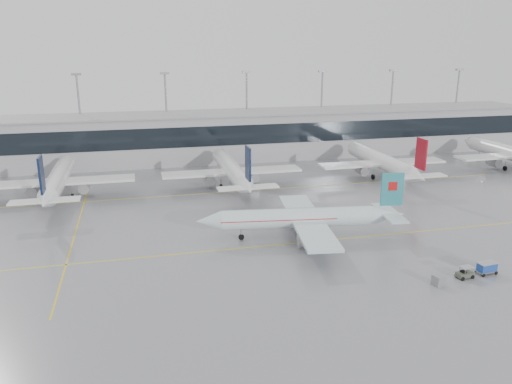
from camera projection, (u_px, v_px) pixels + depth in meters
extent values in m
plane|color=gray|center=(275.00, 245.00, 75.74)|extent=(320.00, 320.00, 0.00)
cube|color=gold|center=(275.00, 245.00, 75.74)|extent=(120.00, 0.25, 0.01)
cube|color=gold|center=(236.00, 191.00, 103.71)|extent=(120.00, 0.25, 0.01)
cube|color=gold|center=(77.00, 228.00, 82.91)|extent=(0.25, 60.00, 0.01)
cube|color=#97979B|center=(211.00, 137.00, 131.87)|extent=(180.00, 15.00, 12.00)
cube|color=black|center=(216.00, 136.00, 124.41)|extent=(180.00, 0.20, 5.00)
cube|color=gray|center=(211.00, 113.00, 130.13)|extent=(182.00, 16.00, 0.40)
cylinder|color=gray|center=(81.00, 119.00, 128.57)|extent=(0.50, 0.50, 22.00)
cube|color=gray|center=(76.00, 74.00, 125.40)|extent=(2.40, 1.00, 0.60)
cylinder|color=gray|center=(167.00, 116.00, 133.57)|extent=(0.50, 0.50, 22.00)
cube|color=gray|center=(165.00, 73.00, 130.40)|extent=(2.40, 1.00, 0.60)
cylinder|color=gray|center=(247.00, 114.00, 138.57)|extent=(0.50, 0.50, 22.00)
cube|color=gray|center=(247.00, 72.00, 135.40)|extent=(2.40, 1.00, 0.60)
cylinder|color=gray|center=(321.00, 112.00, 143.57)|extent=(0.50, 0.50, 22.00)
cube|color=gray|center=(323.00, 71.00, 140.40)|extent=(2.40, 1.00, 0.60)
cylinder|color=gray|center=(391.00, 109.00, 148.57)|extent=(0.50, 0.50, 22.00)
cube|color=gray|center=(394.00, 70.00, 145.40)|extent=(2.40, 1.00, 0.60)
cylinder|color=gray|center=(456.00, 107.00, 153.57)|extent=(0.50, 0.50, 22.00)
cube|color=gray|center=(460.00, 70.00, 150.40)|extent=(2.40, 1.00, 0.60)
cylinder|color=silver|center=(297.00, 218.00, 77.81)|extent=(23.81, 6.19, 3.10)
cone|color=silver|center=(209.00, 221.00, 76.40)|extent=(4.37, 3.60, 3.10)
cone|color=silver|center=(388.00, 215.00, 79.30)|extent=(5.96, 3.81, 3.10)
cube|color=silver|center=(307.00, 220.00, 78.07)|extent=(8.33, 26.02, 0.45)
cube|color=silver|center=(389.00, 213.00, 79.24)|extent=(4.07, 10.12, 0.25)
cube|color=teal|center=(392.00, 189.00, 78.17)|extent=(3.61, 0.82, 5.28)
cylinder|color=#95969A|center=(310.00, 240.00, 73.86)|extent=(3.85, 2.56, 2.10)
cylinder|color=#95969A|center=(298.00, 219.00, 83.02)|extent=(3.85, 2.56, 2.10)
cylinder|color=gray|center=(241.00, 233.00, 77.52)|extent=(0.20, 0.20, 1.28)
cylinder|color=black|center=(241.00, 237.00, 77.70)|extent=(0.93, 0.42, 0.90)
cylinder|color=gray|center=(316.00, 236.00, 76.17)|extent=(0.24, 0.24, 1.28)
cylinder|color=black|center=(316.00, 240.00, 76.35)|extent=(1.15, 0.59, 1.10)
cylinder|color=gray|center=(309.00, 224.00, 81.13)|extent=(0.24, 0.24, 1.28)
cylinder|color=black|center=(309.00, 228.00, 81.31)|extent=(1.15, 0.59, 1.10)
cube|color=#B70F0F|center=(392.00, 186.00, 78.01)|extent=(1.45, 0.63, 1.40)
cube|color=#B70F0F|center=(278.00, 217.00, 77.44)|extent=(18.26, 5.48, 0.12)
cylinder|color=white|center=(58.00, 178.00, 99.36)|extent=(3.59, 27.36, 3.59)
cone|color=white|center=(67.00, 161.00, 113.98)|extent=(3.59, 4.00, 3.59)
cone|color=white|center=(45.00, 202.00, 83.99)|extent=(3.59, 5.60, 3.59)
cube|color=white|center=(58.00, 182.00, 98.07)|extent=(29.64, 5.00, 0.45)
cube|color=white|center=(45.00, 201.00, 83.72)|extent=(11.40, 2.80, 0.25)
cube|color=#0C1732|center=(41.00, 175.00, 82.25)|extent=(0.35, 3.60, 6.12)
cylinder|color=#95969A|center=(33.00, 190.00, 97.87)|extent=(2.10, 3.60, 2.10)
cylinder|color=#95969A|center=(84.00, 187.00, 100.05)|extent=(2.10, 3.60, 2.10)
cylinder|color=gray|center=(66.00, 177.00, 110.04)|extent=(0.20, 0.20, 1.56)
cylinder|color=black|center=(66.00, 181.00, 110.26)|extent=(0.30, 0.90, 0.90)
cylinder|color=gray|center=(44.00, 194.00, 97.13)|extent=(0.24, 0.24, 1.56)
cylinder|color=black|center=(44.00, 198.00, 97.35)|extent=(0.45, 1.10, 1.10)
cylinder|color=gray|center=(72.00, 192.00, 98.31)|extent=(0.24, 0.24, 1.56)
cylinder|color=black|center=(72.00, 196.00, 98.53)|extent=(0.45, 1.10, 1.10)
cylinder|color=white|center=(231.00, 168.00, 107.31)|extent=(3.59, 27.36, 3.59)
cone|color=white|center=(219.00, 154.00, 121.93)|extent=(3.59, 4.00, 3.59)
cone|color=white|center=(248.00, 189.00, 91.94)|extent=(3.59, 5.60, 3.59)
cube|color=white|center=(232.00, 172.00, 106.02)|extent=(29.64, 5.00, 0.45)
cube|color=white|center=(248.00, 187.00, 91.67)|extent=(11.40, 2.80, 0.25)
cube|color=#0C1732|center=(248.00, 163.00, 90.21)|extent=(0.35, 3.60, 6.12)
cylinder|color=#95969A|center=(210.00, 179.00, 105.82)|extent=(2.10, 3.60, 2.10)
cylinder|color=#95969A|center=(253.00, 177.00, 108.00)|extent=(2.10, 3.60, 2.10)
cylinder|color=gray|center=(222.00, 169.00, 117.99)|extent=(0.20, 0.20, 1.56)
cylinder|color=black|center=(222.00, 172.00, 118.21)|extent=(0.30, 0.90, 0.90)
cylinder|color=gray|center=(221.00, 183.00, 105.08)|extent=(0.24, 0.24, 1.56)
cylinder|color=black|center=(221.00, 187.00, 105.30)|extent=(0.45, 1.10, 1.10)
cylinder|color=gray|center=(245.00, 182.00, 106.26)|extent=(0.24, 0.24, 1.56)
cylinder|color=black|center=(245.00, 185.00, 106.48)|extent=(0.45, 1.10, 1.10)
cylinder|color=white|center=(379.00, 160.00, 115.27)|extent=(3.59, 27.36, 3.59)
cone|color=white|center=(351.00, 147.00, 129.89)|extent=(3.59, 4.00, 3.59)
cone|color=white|center=(418.00, 177.00, 99.90)|extent=(3.59, 5.60, 3.59)
cube|color=white|center=(382.00, 163.00, 113.98)|extent=(29.64, 5.00, 0.45)
cube|color=white|center=(418.00, 176.00, 99.63)|extent=(11.40, 2.80, 0.25)
cube|color=maroon|center=(421.00, 154.00, 98.16)|extent=(0.35, 3.60, 6.12)
cylinder|color=#95969A|center=(362.00, 170.00, 113.77)|extent=(2.10, 3.60, 2.10)
cylinder|color=#95969A|center=(400.00, 168.00, 115.96)|extent=(2.10, 3.60, 2.10)
cylinder|color=gray|center=(359.00, 161.00, 125.95)|extent=(0.20, 0.20, 1.56)
cylinder|color=black|center=(359.00, 164.00, 126.16)|extent=(0.30, 0.90, 0.90)
cylinder|color=gray|center=(373.00, 173.00, 113.04)|extent=(0.24, 0.24, 1.56)
cylinder|color=black|center=(373.00, 177.00, 113.25)|extent=(0.45, 1.10, 1.10)
cylinder|color=gray|center=(394.00, 172.00, 114.22)|extent=(0.24, 0.24, 1.56)
cylinder|color=black|center=(394.00, 175.00, 114.44)|extent=(0.45, 1.10, 1.10)
cylinder|color=white|center=(509.00, 153.00, 123.22)|extent=(3.59, 27.36, 3.59)
cone|color=white|center=(469.00, 141.00, 137.84)|extent=(3.59, 4.00, 3.59)
cylinder|color=#95969A|center=(494.00, 162.00, 121.73)|extent=(2.10, 3.60, 2.10)
cylinder|color=gray|center=(479.00, 154.00, 133.90)|extent=(0.20, 0.20, 1.56)
cylinder|color=black|center=(479.00, 157.00, 134.12)|extent=(0.30, 0.90, 0.90)
cylinder|color=gray|center=(505.00, 165.00, 120.99)|extent=(0.24, 0.24, 1.56)
cylinder|color=black|center=(505.00, 168.00, 121.21)|extent=(0.45, 1.10, 1.10)
cube|color=#44493D|center=(465.00, 274.00, 64.85)|extent=(2.25, 1.39, 0.62)
cube|color=gray|center=(467.00, 267.00, 64.62)|extent=(1.81, 1.34, 0.05)
cube|color=black|center=(463.00, 272.00, 64.65)|extent=(0.52, 0.76, 0.36)
cylinder|color=gray|center=(474.00, 273.00, 65.39)|extent=(1.07, 0.19, 0.07)
cylinder|color=gray|center=(465.00, 272.00, 64.09)|extent=(0.07, 0.07, 0.80)
cylinder|color=gray|center=(460.00, 269.00, 64.97)|extent=(0.07, 0.07, 0.80)
cylinder|color=gray|center=(473.00, 271.00, 64.50)|extent=(0.07, 0.07, 0.80)
cylinder|color=gray|center=(467.00, 268.00, 65.38)|extent=(0.07, 0.07, 0.80)
cylinder|color=black|center=(463.00, 279.00, 64.13)|extent=(0.55, 0.24, 0.53)
cylinder|color=black|center=(456.00, 275.00, 65.17)|extent=(0.55, 0.24, 0.53)
cylinder|color=black|center=(473.00, 277.00, 64.66)|extent=(0.55, 0.24, 0.53)
cylinder|color=black|center=(466.00, 273.00, 65.70)|extent=(0.55, 0.24, 0.53)
cube|color=gray|center=(486.00, 271.00, 66.06)|extent=(2.76, 1.60, 0.16)
cube|color=#1C429A|center=(487.00, 267.00, 65.89)|extent=(2.58, 1.49, 1.05)
cube|color=gray|center=(488.00, 263.00, 65.73)|extent=(2.77, 1.69, 0.09)
cylinder|color=black|center=(484.00, 275.00, 65.17)|extent=(0.45, 0.21, 0.44)
cylinder|color=black|center=(476.00, 271.00, 66.36)|extent=(0.45, 0.21, 0.44)
cylinder|color=black|center=(496.00, 273.00, 65.87)|extent=(0.45, 0.21, 0.44)
cylinder|color=black|center=(489.00, 269.00, 67.05)|extent=(0.45, 0.21, 0.44)
cube|color=gray|center=(438.00, 280.00, 62.83)|extent=(1.61, 1.54, 1.34)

